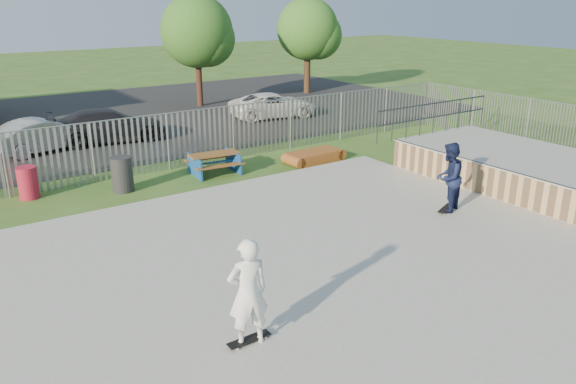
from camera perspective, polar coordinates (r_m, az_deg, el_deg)
ground at (r=12.47m, az=0.41°, el=-8.38°), size 120.00×120.00×0.00m
concrete_slab at (r=12.43m, az=0.41°, el=-8.07°), size 15.00×12.00×0.15m
quarter_pipe at (r=19.49m, az=22.10°, el=2.24°), size 5.50×7.05×2.19m
fence at (r=16.21m, az=-5.97°, el=1.96°), size 26.04×16.02×2.00m
picnic_table at (r=19.48m, az=-7.49°, el=2.92°), size 1.84×1.57×0.72m
funbox at (r=20.80m, az=2.68°, el=3.62°), size 2.00×1.06×0.39m
trash_bin_red at (r=18.61m, az=-24.91°, el=0.87°), size 0.59×0.59×0.98m
trash_bin_grey at (r=18.23m, az=-16.50°, el=1.75°), size 0.66×0.66×1.11m
parking_lot at (r=29.33m, az=-21.49°, el=6.53°), size 40.00×18.00×0.02m
car_silver at (r=24.03m, az=-23.58°, el=5.33°), size 4.19×2.35×1.31m
car_dark at (r=24.72m, az=-17.81°, el=6.44°), size 4.93×2.51×1.37m
car_white at (r=28.56m, az=-1.48°, el=8.81°), size 4.70×2.77×1.23m
tree_mid at (r=31.69m, az=-9.27°, el=15.80°), size 3.88×3.88×5.99m
tree_right at (r=35.81m, az=2.01°, el=16.19°), size 3.77×3.77×5.82m
skateboard_a at (r=16.19m, az=15.70°, el=-1.72°), size 0.82×0.48×0.08m
skateboard_b at (r=9.99m, az=-3.96°, el=-14.81°), size 0.80×0.21×0.08m
skater_navy at (r=15.90m, az=15.99°, el=1.42°), size 1.15×1.03×1.94m
skater_white at (r=9.50m, az=-4.09°, el=-10.15°), size 0.78×0.58×1.94m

